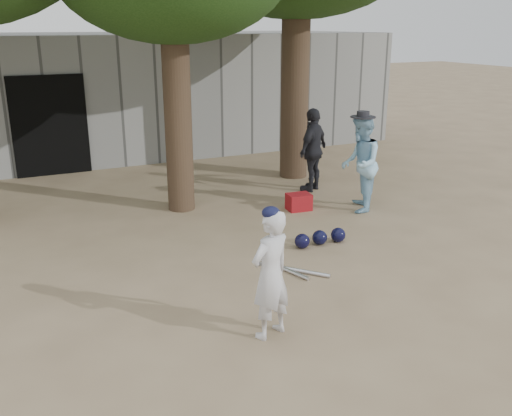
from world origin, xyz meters
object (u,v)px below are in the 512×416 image
spectator_dark (313,150)px  spectator_blue (360,164)px  red_bag (299,202)px  boy_player (270,275)px

spectator_dark → spectator_blue: bearing=60.7°
spectator_blue → red_bag: size_ratio=4.12×
spectator_blue → spectator_dark: 1.50m
spectator_dark → red_bag: spectator_dark is taller
boy_player → spectator_blue: 4.69m
spectator_dark → boy_player: bearing=22.4°
spectator_blue → red_bag: 1.29m
spectator_blue → red_bag: bearing=-83.4°
boy_player → spectator_blue: spectator_blue is taller
boy_player → spectator_dark: spectator_dark is taller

